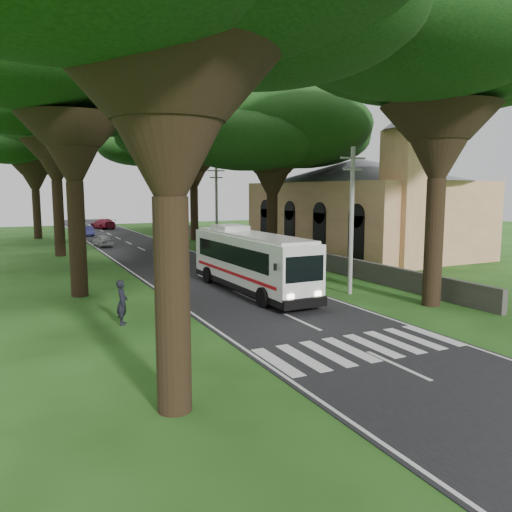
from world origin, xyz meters
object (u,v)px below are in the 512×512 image
object	(u,v)px
pole_near	(352,218)
pedestrian	(122,302)
pole_mid	(216,207)
church	(358,199)
distant_car_b	(88,231)
distant_car_a	(103,240)
coach_bus	(250,260)
distant_car_c	(103,224)
pole_far	(158,202)

from	to	relation	value
pole_near	pedestrian	world-z (taller)	pole_near
pole_mid	pedestrian	size ratio (longest dim) A/B	4.16
church	distant_car_b	size ratio (longest dim) A/B	6.62
distant_car_a	distant_car_b	distance (m)	13.06
coach_bus	pole_near	bearing A→B (deg)	-33.05
distant_car_b	pedestrian	distance (m)	43.92
pole_near	coach_bus	bearing A→B (deg)	147.98
distant_car_a	pedestrian	bearing A→B (deg)	75.52
coach_bus	distant_car_c	bearing A→B (deg)	88.98
pole_far	coach_bus	bearing A→B (deg)	-97.23
pole_far	distant_car_c	distance (m)	14.79
pole_mid	pole_far	bearing A→B (deg)	90.00
church	distant_car_c	world-z (taller)	church
distant_car_c	pole_near	bearing A→B (deg)	79.61
pole_near	pole_mid	bearing A→B (deg)	90.00
coach_bus	distant_car_b	size ratio (longest dim) A/B	3.12
church	pedestrian	bearing A→B (deg)	-146.56
pole_mid	distant_car_b	world-z (taller)	pole_mid
pole_far	distant_car_a	world-z (taller)	pole_far
church	distant_car_b	distance (m)	34.44
distant_car_c	pedestrian	bearing A→B (deg)	66.39
pole_near	distant_car_b	xyz separation A→B (m)	(-8.25, 42.80, -3.55)
church	coach_bus	xyz separation A→B (m)	(-17.06, -12.61, -3.12)
church	distant_car_a	distance (m)	25.60
pole_mid	church	bearing A→B (deg)	-19.81
pole_near	distant_car_c	bearing A→B (deg)	95.01
coach_bus	pedestrian	distance (m)	8.79
pole_near	distant_car_c	world-z (taller)	pole_near
distant_car_a	church	bearing A→B (deg)	138.83
church	pedestrian	xyz separation A→B (m)	(-24.92, -16.45, -3.95)
coach_bus	distant_car_c	distance (m)	50.67
coach_bus	pedestrian	xyz separation A→B (m)	(-7.85, -3.85, -0.83)
distant_car_c	pedestrian	size ratio (longest dim) A/B	2.66
pole_mid	pole_far	world-z (taller)	same
pole_far	distant_car_b	size ratio (longest dim) A/B	2.21
pedestrian	pole_near	bearing A→B (deg)	-67.28
pedestrian	distant_car_c	bearing A→B (deg)	10.38
distant_car_c	coach_bus	bearing A→B (deg)	74.59
coach_bus	distant_car_b	world-z (taller)	coach_bus
church	pole_near	world-z (taller)	church
coach_bus	distant_car_c	world-z (taller)	coach_bus
pole_far	pedestrian	xyz separation A→B (m)	(-12.56, -40.91, -3.22)
distant_car_b	pedestrian	xyz separation A→B (m)	(-4.30, -43.71, 0.33)
pole_near	pole_mid	xyz separation A→B (m)	(0.00, 20.00, 0.00)
distant_car_b	distant_car_c	size ratio (longest dim) A/B	0.71
church	pole_mid	world-z (taller)	church
pedestrian	distant_car_a	bearing A→B (deg)	11.04
distant_car_a	distant_car_b	world-z (taller)	distant_car_a
pole_mid	distant_car_c	world-z (taller)	pole_mid
pole_near	pole_far	bearing A→B (deg)	90.00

